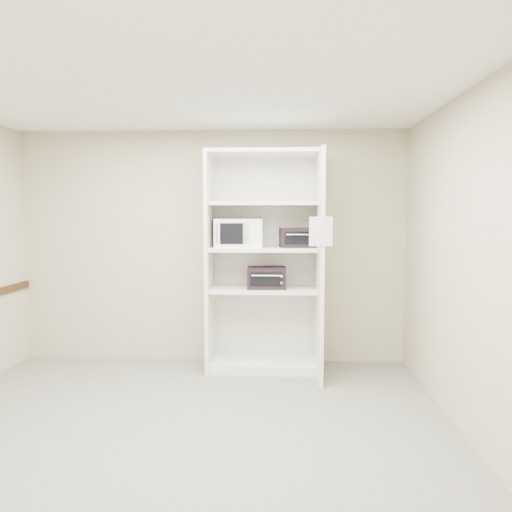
{
  "coord_description": "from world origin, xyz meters",
  "views": [
    {
      "loc": [
        0.8,
        -3.8,
        1.73
      ],
      "look_at": [
        0.55,
        1.42,
        1.29
      ],
      "focal_mm": 35.0,
      "sensor_mm": 36.0,
      "label": 1
    }
  ],
  "objects_px": {
    "shelving_unit": "(268,269)",
    "toaster_oven_lower": "(267,278)",
    "microwave": "(238,233)",
    "toaster_oven_upper": "(297,238)"
  },
  "relations": [
    {
      "from": "shelving_unit",
      "to": "microwave",
      "type": "distance_m",
      "value": 0.52
    },
    {
      "from": "shelving_unit",
      "to": "toaster_oven_upper",
      "type": "xyz_separation_m",
      "value": [
        0.32,
        -0.0,
        0.35
      ]
    },
    {
      "from": "toaster_oven_upper",
      "to": "toaster_oven_lower",
      "type": "height_order",
      "value": "toaster_oven_upper"
    },
    {
      "from": "toaster_oven_upper",
      "to": "shelving_unit",
      "type": "bearing_deg",
      "value": 173.26
    },
    {
      "from": "microwave",
      "to": "toaster_oven_lower",
      "type": "xyz_separation_m",
      "value": [
        0.33,
        -0.07,
        -0.49
      ]
    },
    {
      "from": "shelving_unit",
      "to": "toaster_oven_lower",
      "type": "xyz_separation_m",
      "value": [
        -0.01,
        -0.05,
        -0.09
      ]
    },
    {
      "from": "shelving_unit",
      "to": "microwave",
      "type": "xyz_separation_m",
      "value": [
        -0.34,
        0.02,
        0.4
      ]
    },
    {
      "from": "toaster_oven_upper",
      "to": "toaster_oven_lower",
      "type": "xyz_separation_m",
      "value": [
        -0.33,
        -0.05,
        -0.44
      ]
    },
    {
      "from": "microwave",
      "to": "toaster_oven_lower",
      "type": "relative_size",
      "value": 1.24
    },
    {
      "from": "toaster_oven_upper",
      "to": "toaster_oven_lower",
      "type": "relative_size",
      "value": 0.88
    }
  ]
}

